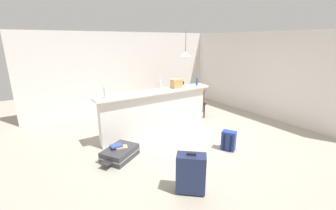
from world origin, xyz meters
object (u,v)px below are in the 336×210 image
object	(u,v)px
backpack_blue	(229,141)
suitcase_flat_charcoal	(120,153)
dining_chair_near_partition	(195,100)
bottle_blue	(197,82)
suitcase_upright_navy	(191,173)
dining_chair_far_side	(177,93)
bottle_clear	(105,92)
pendant_lamp	(185,54)
grocery_bag	(177,84)
dining_table	(185,93)
bottle_white	(160,86)
book_stack	(119,146)

from	to	relation	value
backpack_blue	suitcase_flat_charcoal	bearing A→B (deg)	156.23
dining_chair_near_partition	suitcase_flat_charcoal	bearing A→B (deg)	-158.34
bottle_blue	suitcase_upright_navy	world-z (taller)	bottle_blue
dining_chair_far_side	bottle_clear	bearing A→B (deg)	-152.26
pendant_lamp	grocery_bag	bearing A→B (deg)	-135.64
pendant_lamp	dining_table	bearing A→B (deg)	-108.77
bottle_white	book_stack	size ratio (longest dim) A/B	0.80
bottle_white	pendant_lamp	xyz separation A→B (m)	(1.61, 1.14, 0.62)
bottle_blue	book_stack	world-z (taller)	bottle_blue
bottle_clear	suitcase_upright_navy	world-z (taller)	bottle_clear
grocery_bag	dining_table	distance (m)	1.58
dining_table	bottle_clear	bearing A→B (deg)	-160.39
pendant_lamp	backpack_blue	bearing A→B (deg)	-107.28
bottle_blue	dining_chair_near_partition	size ratio (longest dim) A/B	0.22
bottle_blue	dining_chair_far_side	bearing A→B (deg)	72.86
dining_table	dining_chair_near_partition	world-z (taller)	dining_chair_near_partition
bottle_blue	suitcase_flat_charcoal	bearing A→B (deg)	-165.92
dining_chair_far_side	book_stack	distance (m)	3.66
suitcase_flat_charcoal	dining_table	bearing A→B (deg)	30.10
bottle_blue	dining_chair_far_side	distance (m)	1.78
suitcase_flat_charcoal	suitcase_upright_navy	size ratio (longest dim) A/B	1.31
bottle_white	dining_table	xyz separation A→B (m)	(1.60, 1.12, -0.58)
dining_table	dining_chair_far_side	size ratio (longest dim) A/B	1.18
dining_chair_far_side	backpack_blue	size ratio (longest dim) A/B	2.21
bottle_blue	book_stack	bearing A→B (deg)	-166.41
bottle_clear	bottle_white	distance (m)	1.27
bottle_clear	pendant_lamp	bearing A→B (deg)	19.97
grocery_bag	dining_chair_far_side	world-z (taller)	grocery_bag
dining_chair_far_side	bottle_white	bearing A→B (deg)	-135.36
dining_table	backpack_blue	size ratio (longest dim) A/B	2.62
bottle_white	dining_table	distance (m)	2.04
bottle_blue	pendant_lamp	world-z (taller)	pendant_lamp
dining_table	backpack_blue	distance (m)	2.74
dining_chair_near_partition	pendant_lamp	xyz separation A→B (m)	(0.03, 0.56, 1.33)
backpack_blue	bottle_clear	bearing A→B (deg)	142.98
suitcase_flat_charcoal	bottle_white	bearing A→B (deg)	23.26
suitcase_upright_navy	backpack_blue	xyz separation A→B (m)	(1.55, 0.65, -0.13)
bottle_clear	backpack_blue	bearing A→B (deg)	-37.02
grocery_bag	book_stack	size ratio (longest dim) A/B	0.79
bottle_white	dining_chair_near_partition	size ratio (longest dim) A/B	0.28
dining_chair_far_side	suitcase_flat_charcoal	size ratio (longest dim) A/B	1.06
dining_chair_near_partition	pendant_lamp	size ratio (longest dim) A/B	1.21
dining_chair_near_partition	bottle_blue	bearing A→B (deg)	-128.12
bottle_white	suitcase_upright_navy	distance (m)	2.41
suitcase_upright_navy	book_stack	bearing A→B (deg)	108.49
suitcase_upright_navy	pendant_lamp	bearing A→B (deg)	54.00
bottle_white	suitcase_upright_navy	world-z (taller)	bottle_white
dining_chair_far_side	suitcase_upright_navy	xyz separation A→B (m)	(-2.41, -3.74, -0.19)
bottle_white	book_stack	distance (m)	1.70
dining_table	backpack_blue	xyz separation A→B (m)	(-0.80, -2.58, -0.44)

